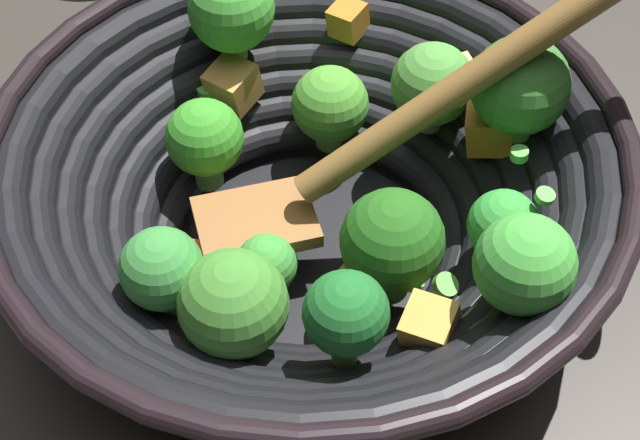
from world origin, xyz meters
name	(u,v)px	position (x,y,z in m)	size (l,w,h in m)	color
ground_plane	(310,259)	(0.00, 0.00, 0.00)	(4.00, 4.00, 0.00)	#332D28
wok	(314,185)	(0.00, 0.00, 0.07)	(0.40, 0.37, 0.22)	black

